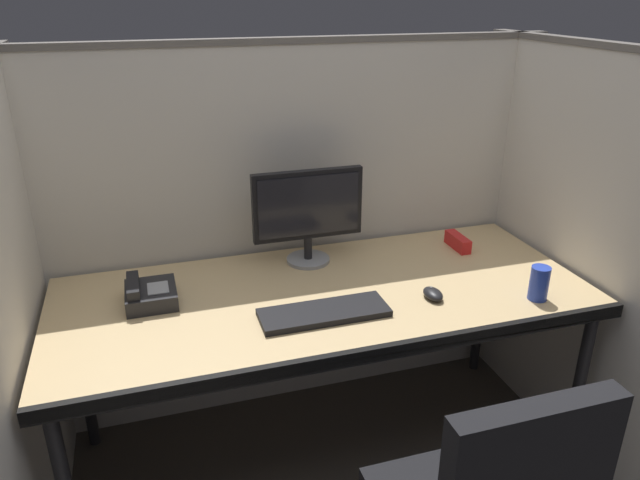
# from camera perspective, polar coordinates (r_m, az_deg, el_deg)

# --- Properties ---
(cubicle_partition_rear) EXTENTS (2.21, 0.06, 1.57)m
(cubicle_partition_rear) POSITION_cam_1_polar(r_m,az_deg,el_deg) (2.49, -2.69, 0.65)
(cubicle_partition_rear) COLOR beige
(cubicle_partition_rear) RESTS_ON ground
(cubicle_partition_left) EXTENTS (0.06, 1.41, 1.57)m
(cubicle_partition_left) POSITION_cam_1_polar(r_m,az_deg,el_deg) (1.98, -27.50, -8.47)
(cubicle_partition_left) COLOR beige
(cubicle_partition_left) RESTS_ON ground
(cubicle_partition_right) EXTENTS (0.06, 1.41, 1.57)m
(cubicle_partition_right) POSITION_cam_1_polar(r_m,az_deg,el_deg) (2.49, 23.55, -1.40)
(cubicle_partition_right) COLOR beige
(cubicle_partition_right) RESTS_ON ground
(desk) EXTENTS (1.90, 0.80, 0.74)m
(desk) POSITION_cam_1_polar(r_m,az_deg,el_deg) (2.14, 0.50, -6.29)
(desk) COLOR tan
(desk) RESTS_ON ground
(monitor_center) EXTENTS (0.43, 0.17, 0.37)m
(monitor_center) POSITION_cam_1_polar(r_m,az_deg,el_deg) (2.27, -1.18, 2.87)
(monitor_center) COLOR gray
(monitor_center) RESTS_ON desk
(keyboard_main) EXTENTS (0.43, 0.15, 0.02)m
(keyboard_main) POSITION_cam_1_polar(r_m,az_deg,el_deg) (1.97, 0.39, -7.00)
(keyboard_main) COLOR black
(keyboard_main) RESTS_ON desk
(computer_mouse) EXTENTS (0.06, 0.10, 0.04)m
(computer_mouse) POSITION_cam_1_polar(r_m,az_deg,el_deg) (2.11, 10.82, -5.11)
(computer_mouse) COLOR black
(computer_mouse) RESTS_ON desk
(soda_can) EXTENTS (0.07, 0.07, 0.12)m
(soda_can) POSITION_cam_1_polar(r_m,az_deg,el_deg) (2.19, 20.33, -3.92)
(soda_can) COLOR #263FB2
(soda_can) RESTS_ON desk
(red_stapler) EXTENTS (0.04, 0.15, 0.06)m
(red_stapler) POSITION_cam_1_polar(r_m,az_deg,el_deg) (2.53, 13.11, -0.17)
(red_stapler) COLOR red
(red_stapler) RESTS_ON desk
(desk_phone) EXTENTS (0.17, 0.19, 0.09)m
(desk_phone) POSITION_cam_1_polar(r_m,az_deg,el_deg) (2.12, -16.10, -5.02)
(desk_phone) COLOR black
(desk_phone) RESTS_ON desk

